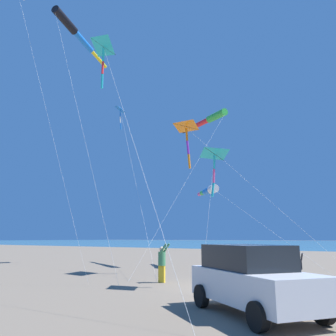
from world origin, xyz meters
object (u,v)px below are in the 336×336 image
Objects in this scene: kite_delta_purple_drifting at (104,47)px; kite_windsock_small_distant at (75,32)px; kite_delta_red_high_left at (187,127)px; kite_delta_blue_topmost at (215,154)px; kite_windsock_white_trailing at (209,191)px; person_child_green_jacket at (299,266)px; cooler_box at (277,294)px; kite_delta_magenta_far_left at (121,110)px; person_adult_flyer at (162,261)px; kite_windsock_green_low_center at (209,120)px; parked_car at (252,278)px.

kite_delta_purple_drifting is 6.53m from kite_windsock_small_distant.
kite_delta_red_high_left is 1.60× the size of kite_delta_blue_topmost.
kite_delta_blue_topmost is at bearing -82.25° from kite_windsock_small_distant.
kite_windsock_white_trailing is at bearing 29.84° from kite_delta_blue_topmost.
kite_windsock_white_trailing is (5.28, 7.62, 4.84)m from person_child_green_jacket.
kite_windsock_small_distant is (-1.21, 8.87, 8.92)m from kite_delta_blue_topmost.
kite_windsock_small_distant is (0.38, 11.84, 14.49)m from cooler_box.
person_child_green_jacket is 10.46m from kite_windsock_white_trailing.
kite_windsock_small_distant is (-10.43, 3.58, 9.13)m from kite_windsock_white_trailing.
cooler_box is 23.69m from kite_delta_magenta_far_left.
kite_delta_magenta_far_left is 0.93× the size of kite_windsock_small_distant.
kite_windsock_green_low_center is at bearing 15.33° from person_adult_flyer.
kite_delta_blue_topmost is at bearing -50.43° from kite_delta_purple_drifting.
kite_windsock_white_trailing is 0.88× the size of kite_delta_magenta_far_left.
kite_delta_purple_drifting is at bearing 83.90° from parked_car.
parked_car is 8.02m from person_child_green_jacket.
kite_windsock_white_trailing reaches higher than cooler_box.
person_adult_flyer is at bearing -127.48° from kite_delta_magenta_far_left.
kite_delta_blue_topmost is (-3.94, 2.33, 5.04)m from person_child_green_jacket.
kite_windsock_white_trailing is 6.28m from kite_windsock_green_low_center.
kite_delta_red_high_left is 6.93m from kite_windsock_green_low_center.
person_adult_flyer is 15.26m from kite_windsock_green_low_center.
person_adult_flyer is at bearing -164.67° from kite_windsock_green_low_center.
cooler_box is (2.45, 0.13, -0.74)m from parked_car.
kite_windsock_green_low_center reaches higher than cooler_box.
kite_delta_magenta_far_left reaches higher than parked_car.
kite_delta_red_high_left is 0.64× the size of kite_windsock_small_distant.
cooler_box is 0.05× the size of kite_windsock_green_low_center.
person_adult_flyer is at bearing -78.85° from kite_windsock_small_distant.
parked_car is at bearing -96.10° from kite_delta_purple_drifting.
kite_delta_purple_drifting reaches higher than person_child_green_jacket.
kite_windsock_green_low_center reaches higher than kite_windsock_white_trailing.
kite_delta_red_high_left is (4.28, 1.19, 8.09)m from person_adult_flyer.
kite_delta_blue_topmost is (-8.30, -13.79, -7.94)m from kite_delta_magenta_far_left.
parked_car is at bearing -138.99° from kite_delta_red_high_left.
kite_windsock_small_distant is (-5.14, 11.20, 13.97)m from person_child_green_jacket.
kite_delta_purple_drifting reaches higher than cooler_box.
parked_car is at bearing -147.69° from kite_windsock_white_trailing.
person_child_green_jacket is 21.15m from kite_delta_magenta_far_left.
cooler_box is at bearing -91.86° from kite_windsock_small_distant.
person_adult_flyer is at bearing 90.67° from kite_delta_blue_topmost.
person_adult_flyer is 9.23m from kite_delta_red_high_left.
person_child_green_jacket is at bearing -65.33° from kite_windsock_small_distant.
kite_windsock_green_low_center reaches higher than kite_delta_blue_topmost.
person_adult_flyer is at bearing 56.34° from parked_car.
kite_delta_purple_drifting is 1.85× the size of kite_delta_blue_topmost.
kite_delta_blue_topmost is 12.64m from kite_windsock_small_distant.
cooler_box is 6.50m from kite_delta_blue_topmost.
kite_delta_red_high_left reaches higher than kite_delta_blue_topmost.
kite_delta_blue_topmost is (1.59, 2.97, 5.57)m from cooler_box.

